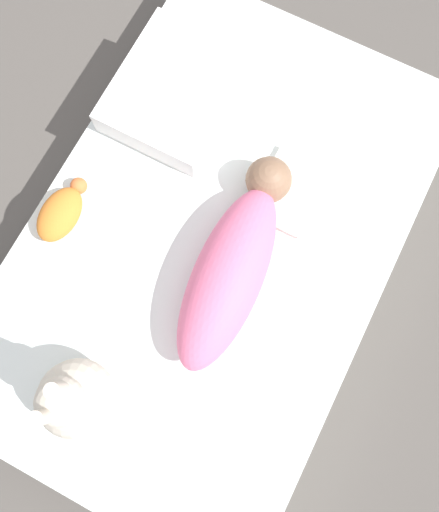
{
  "coord_description": "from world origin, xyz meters",
  "views": [
    {
      "loc": [
        -0.3,
        -0.18,
        1.51
      ],
      "look_at": [
        -0.04,
        -0.05,
        0.23
      ],
      "focal_mm": 35.0,
      "sensor_mm": 36.0,
      "label": 1
    }
  ],
  "objects_px": {
    "pillow": "(176,91)",
    "turtle_plush": "(61,212)",
    "bunny_plush": "(74,399)",
    "swaddled_baby": "(233,264)"
  },
  "relations": [
    {
      "from": "pillow",
      "to": "turtle_plush",
      "type": "bearing_deg",
      "value": 167.25
    },
    {
      "from": "bunny_plush",
      "to": "pillow",
      "type": "bearing_deg",
      "value": 12.95
    },
    {
      "from": "swaddled_baby",
      "to": "pillow",
      "type": "relative_size",
      "value": 1.56
    },
    {
      "from": "pillow",
      "to": "turtle_plush",
      "type": "xyz_separation_m",
      "value": [
        -0.46,
        0.1,
        -0.0
      ]
    },
    {
      "from": "pillow",
      "to": "bunny_plush",
      "type": "bearing_deg",
      "value": -167.05
    },
    {
      "from": "swaddled_baby",
      "to": "turtle_plush",
      "type": "height_order",
      "value": "swaddled_baby"
    },
    {
      "from": "pillow",
      "to": "turtle_plush",
      "type": "distance_m",
      "value": 0.47
    },
    {
      "from": "bunny_plush",
      "to": "swaddled_baby",
      "type": "bearing_deg",
      "value": -21.39
    },
    {
      "from": "swaddled_baby",
      "to": "bunny_plush",
      "type": "relative_size",
      "value": 1.85
    },
    {
      "from": "pillow",
      "to": "swaddled_baby",
      "type": "bearing_deg",
      "value": -135.42
    }
  ]
}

